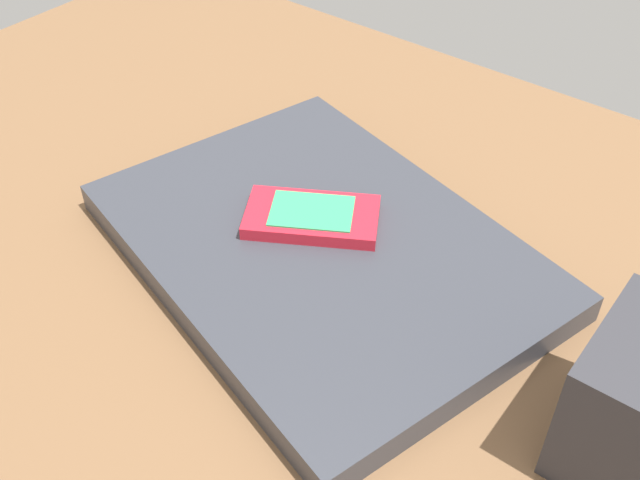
% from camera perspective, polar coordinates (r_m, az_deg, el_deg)
% --- Properties ---
extents(desk_surface, '(1.20, 0.80, 0.03)m').
position_cam_1_polar(desk_surface, '(0.53, 2.13, -8.72)').
color(desk_surface, brown).
rests_on(desk_surface, ground).
extents(laptop_closed, '(0.38, 0.32, 0.02)m').
position_cam_1_polar(laptop_closed, '(0.57, -0.00, -0.65)').
color(laptop_closed, '#33353D').
rests_on(laptop_closed, desk_surface).
extents(cell_phone_on_laptop, '(0.11, 0.10, 0.01)m').
position_cam_1_polar(cell_phone_on_laptop, '(0.57, -0.62, 1.78)').
color(cell_phone_on_laptop, red).
rests_on(cell_phone_on_laptop, laptop_closed).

